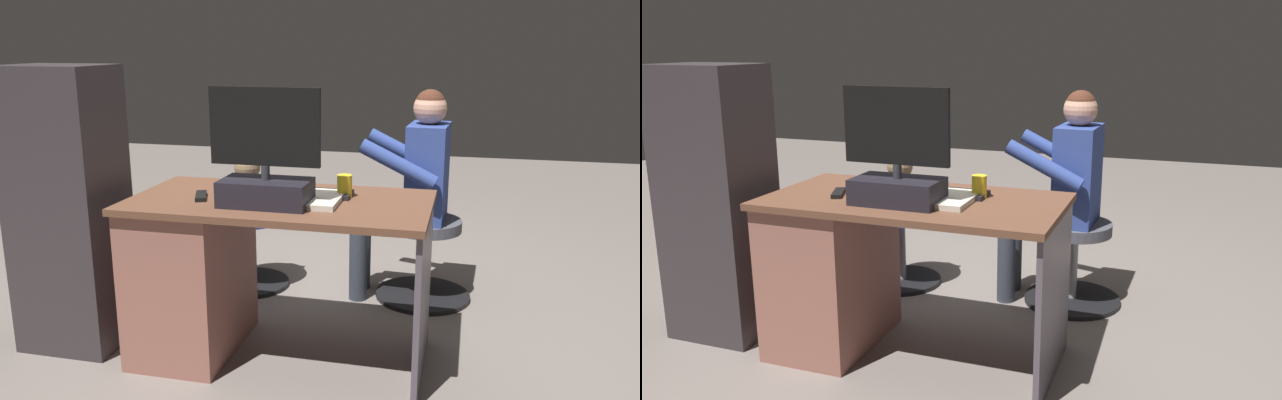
{
  "view_description": "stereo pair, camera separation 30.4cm",
  "coord_description": "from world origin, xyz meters",
  "views": [
    {
      "loc": [
        -0.78,
        2.87,
        1.39
      ],
      "look_at": [
        -0.09,
        0.0,
        0.65
      ],
      "focal_mm": 35.53,
      "sensor_mm": 36.0,
      "label": 1
    },
    {
      "loc": [
        -1.07,
        2.78,
        1.39
      ],
      "look_at": [
        -0.09,
        0.0,
        0.65
      ],
      "focal_mm": 35.53,
      "sensor_mm": 36.0,
      "label": 2
    }
  ],
  "objects": [
    {
      "name": "ground_plane",
      "position": [
        0.0,
        0.0,
        0.0
      ],
      "size": [
        10.0,
        10.0,
        0.0
      ],
      "primitive_type": "plane",
      "color": "slate"
    },
    {
      "name": "notebook_binder",
      "position": [
        -0.16,
        0.38,
        0.75
      ],
      "size": [
        0.22,
        0.3,
        0.02
      ],
      "primitive_type": "cube",
      "rotation": [
        0.0,
        0.0,
        0.01
      ],
      "color": "beige",
      "rests_on": "desk"
    },
    {
      "name": "equipment_rack",
      "position": [
        0.98,
        0.45,
        0.64
      ],
      "size": [
        0.44,
        0.36,
        1.29
      ],
      "primitive_type": "cube",
      "color": "#342E31",
      "rests_on": "ground_plane"
    },
    {
      "name": "teddy_bear",
      "position": [
        0.43,
        -0.43,
        0.6
      ],
      "size": [
        0.24,
        0.24,
        0.34
      ],
      "color": "#937552",
      "rests_on": "office_chair_teddy"
    },
    {
      "name": "cup",
      "position": [
        -0.26,
        0.27,
        0.78
      ],
      "size": [
        0.06,
        0.06,
        0.1
      ],
      "primitive_type": "cylinder",
      "color": "yellow",
      "rests_on": "desk"
    },
    {
      "name": "person",
      "position": [
        -0.48,
        -0.46,
        0.67
      ],
      "size": [
        0.51,
        0.49,
        1.15
      ],
      "color": "#30448D",
      "rests_on": "ground_plane"
    },
    {
      "name": "keyboard",
      "position": [
        -0.08,
        0.27,
        0.74
      ],
      "size": [
        0.42,
        0.14,
        0.02
      ],
      "primitive_type": "cube",
      "color": "black",
      "rests_on": "desk"
    },
    {
      "name": "office_chair_teddy",
      "position": [
        0.43,
        -0.41,
        0.27
      ],
      "size": [
        0.45,
        0.45,
        0.45
      ],
      "color": "black",
      "rests_on": "ground_plane"
    },
    {
      "name": "desk",
      "position": [
        0.33,
        0.37,
        0.4
      ],
      "size": [
        1.28,
        0.66,
        0.73
      ],
      "color": "brown",
      "rests_on": "ground_plane"
    },
    {
      "name": "computer_mouse",
      "position": [
        0.25,
        0.25,
        0.75
      ],
      "size": [
        0.06,
        0.1,
        0.04
      ],
      "primitive_type": "ellipsoid",
      "color": "#2E1C31",
      "rests_on": "desk"
    },
    {
      "name": "tv_remote",
      "position": [
        0.33,
        0.43,
        0.74
      ],
      "size": [
        0.1,
        0.16,
        0.02
      ],
      "primitive_type": "cube",
      "rotation": [
        0.0,
        0.0,
        0.38
      ],
      "color": "black",
      "rests_on": "desk"
    },
    {
      "name": "visitor_chair",
      "position": [
        -0.56,
        -0.47,
        0.25
      ],
      "size": [
        0.52,
        0.52,
        0.45
      ],
      "color": "black",
      "rests_on": "ground_plane"
    },
    {
      "name": "monitor",
      "position": [
        0.03,
        0.48,
        0.87
      ],
      "size": [
        0.46,
        0.21,
        0.48
      ],
      "color": "black",
      "rests_on": "desk"
    }
  ]
}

